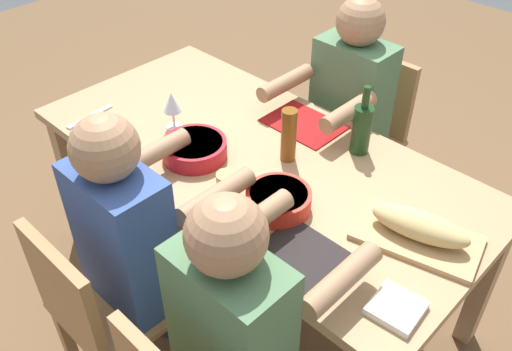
{
  "coord_description": "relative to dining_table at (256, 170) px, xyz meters",
  "views": [
    {
      "loc": [
        -1.21,
        1.25,
        2.03
      ],
      "look_at": [
        0.0,
        0.0,
        0.63
      ],
      "focal_mm": 38.46,
      "sensor_mm": 36.0,
      "label": 1
    }
  ],
  "objects": [
    {
      "name": "placemat_near_center",
      "position": [
        0.0,
        -0.29,
        0.09
      ],
      "size": [
        0.32,
        0.23,
        0.01
      ],
      "primitive_type": "cube",
      "color": "maroon",
      "rests_on": "dining_table"
    },
    {
      "name": "wine_bottle",
      "position": [
        -0.28,
        -0.3,
        0.19
      ],
      "size": [
        0.08,
        0.08,
        0.29
      ],
      "color": "#193819",
      "rests_on": "dining_table"
    },
    {
      "name": "bread_loaf",
      "position": [
        -0.71,
        -0.02,
        0.15
      ],
      "size": [
        0.34,
        0.18,
        0.09
      ],
      "primitive_type": "ellipsoid",
      "rotation": [
        0.0,
        0.0,
        0.24
      ],
      "color": "tan",
      "rests_on": "cutting_board"
    },
    {
      "name": "chair_far_center",
      "position": [
        0.0,
        0.77,
        -0.17
      ],
      "size": [
        0.4,
        0.4,
        0.85
      ],
      "color": "#9E7044",
      "rests_on": "ground_plane"
    },
    {
      "name": "diner_far_center",
      "position": [
        -0.0,
        0.59,
        0.04
      ],
      "size": [
        0.41,
        0.53,
        1.2
      ],
      "color": "#2D2D38",
      "rests_on": "ground_plane"
    },
    {
      "name": "beer_bottle",
      "position": [
        -0.11,
        -0.06,
        0.19
      ],
      "size": [
        0.06,
        0.06,
        0.22
      ],
      "primitive_type": "cylinder",
      "color": "brown",
      "rests_on": "dining_table"
    },
    {
      "name": "cutting_board",
      "position": [
        -0.71,
        -0.02,
        0.09
      ],
      "size": [
        0.44,
        0.31,
        0.02
      ],
      "primitive_type": "cube",
      "rotation": [
        0.0,
        0.0,
        0.24
      ],
      "color": "tan",
      "rests_on": "dining_table"
    },
    {
      "name": "carving_knife",
      "position": [
        0.7,
        0.31,
        0.09
      ],
      "size": [
        0.05,
        0.23,
        0.01
      ],
      "primitive_type": "cube",
      "rotation": [
        0.0,
        0.0,
        1.67
      ],
      "color": "silver",
      "rests_on": "dining_table"
    },
    {
      "name": "wine_glass",
      "position": [
        0.38,
        0.1,
        0.2
      ],
      "size": [
        0.08,
        0.08,
        0.17
      ],
      "color": "silver",
      "rests_on": "dining_table"
    },
    {
      "name": "ground_plane",
      "position": [
        0.0,
        0.0,
        -0.66
      ],
      "size": [
        8.0,
        8.0,
        0.0
      ],
      "primitive_type": "plane",
      "color": "brown"
    },
    {
      "name": "placemat_far_left",
      "position": [
        -0.51,
        0.29,
        0.09
      ],
      "size": [
        0.32,
        0.23,
        0.01
      ],
      "primitive_type": "cube",
      "color": "black",
      "rests_on": "dining_table"
    },
    {
      "name": "cup_far_center",
      "position": [
        -0.08,
        0.23,
        0.12
      ],
      "size": [
        0.08,
        0.08,
        0.08
      ],
      "primitive_type": "cylinder",
      "color": "gold",
      "rests_on": "dining_table"
    },
    {
      "name": "chair_near_center",
      "position": [
        0.0,
        -0.77,
        -0.17
      ],
      "size": [
        0.4,
        0.4,
        0.85
      ],
      "color": "#9E7044",
      "rests_on": "ground_plane"
    },
    {
      "name": "napkin_stack",
      "position": [
        -0.82,
        0.27,
        0.09
      ],
      "size": [
        0.15,
        0.15,
        0.02
      ],
      "primitive_type": "cube",
      "rotation": [
        0.0,
        0.0,
        0.09
      ],
      "color": "white",
      "rests_on": "dining_table"
    },
    {
      "name": "diner_far_left",
      "position": [
        -0.51,
        0.59,
        0.04
      ],
      "size": [
        0.41,
        0.53,
        1.2
      ],
      "color": "#2D2D38",
      "rests_on": "ground_plane"
    },
    {
      "name": "serving_bowl_fruit",
      "position": [
        0.16,
        0.18,
        0.12
      ],
      "size": [
        0.25,
        0.25,
        0.07
      ],
      "color": "#B21923",
      "rests_on": "dining_table"
    },
    {
      "name": "serving_bowl_greens",
      "position": [
        -0.28,
        0.18,
        0.12
      ],
      "size": [
        0.23,
        0.23,
        0.07
      ],
      "color": "red",
      "rests_on": "dining_table"
    },
    {
      "name": "dining_table",
      "position": [
        0.0,
        0.0,
        0.0
      ],
      "size": [
        1.86,
        0.9,
        0.74
      ],
      "color": "#A87F56",
      "rests_on": "ground_plane"
    },
    {
      "name": "diner_near_center",
      "position": [
        0.0,
        -0.59,
        0.04
      ],
      "size": [
        0.41,
        0.53,
        1.2
      ],
      "color": "#2D2D38",
      "rests_on": "ground_plane"
    }
  ]
}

